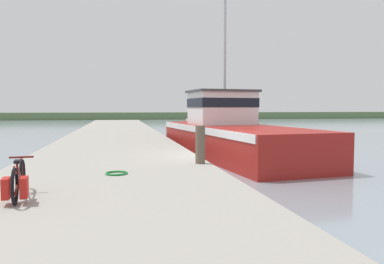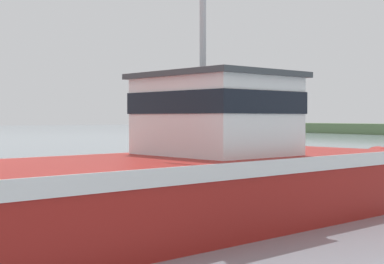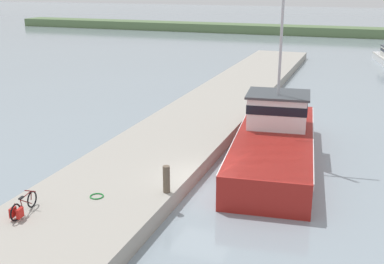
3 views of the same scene
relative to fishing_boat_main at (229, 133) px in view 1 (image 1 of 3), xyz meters
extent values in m
plane|color=#84939E|center=(-2.11, -5.27, -1.12)|extent=(320.00, 320.00, 0.00)
cube|color=#A39E93|center=(-5.61, -5.27, -0.76)|extent=(5.77, 80.00, 0.73)
cube|color=#567047|center=(27.89, 61.20, -0.39)|extent=(180.00, 5.00, 1.46)
cube|color=maroon|center=(0.06, -0.56, -0.37)|extent=(5.10, 12.45, 1.52)
cone|color=maroon|center=(-0.76, 6.53, -0.37)|extent=(1.68, 2.33, 1.44)
cube|color=white|center=(0.06, -0.56, 0.24)|extent=(5.15, 12.22, 0.30)
cube|color=white|center=(-0.11, 0.95, 1.22)|extent=(3.24, 2.80, 1.66)
cube|color=black|center=(-0.11, 0.95, 1.51)|extent=(3.31, 2.86, 0.46)
cube|color=#3D4247|center=(-0.11, 0.95, 2.11)|extent=(3.50, 3.02, 0.12)
cylinder|color=#B2B2B7|center=(-0.07, 0.58, 5.71)|extent=(0.14, 0.14, 7.08)
cube|color=silver|center=(6.01, 34.91, -0.74)|extent=(2.77, 6.80, 0.78)
cone|color=silver|center=(6.80, 31.07, -0.74)|extent=(0.96, 1.32, 0.74)
cube|color=beige|center=(6.01, 34.91, -0.43)|extent=(2.78, 6.67, 0.16)
cube|color=beige|center=(6.18, 34.09, 0.20)|extent=(1.56, 2.24, 1.10)
cube|color=black|center=(6.18, 34.09, 0.39)|extent=(1.59, 2.29, 0.31)
cube|color=#3D4247|center=(6.18, 34.09, 0.81)|extent=(1.69, 2.42, 0.12)
torus|color=black|center=(-7.13, -11.23, -0.08)|extent=(0.13, 0.64, 0.64)
torus|color=black|center=(-7.27, -10.14, -0.08)|extent=(0.13, 0.64, 0.64)
cylinder|color=maroon|center=(-7.15, -11.05, -0.15)|extent=(0.08, 0.37, 0.18)
cylinder|color=maroon|center=(-7.18, -10.82, 0.02)|extent=(0.05, 0.15, 0.49)
cylinder|color=maroon|center=(-7.16, -11.00, 0.09)|extent=(0.10, 0.49, 0.36)
cylinder|color=maroon|center=(-7.22, -10.54, 0.01)|extent=(0.12, 0.70, 0.49)
cylinder|color=maroon|center=(-7.22, -10.49, 0.25)|extent=(0.11, 0.57, 0.05)
cylinder|color=maroon|center=(-7.26, -10.17, 0.08)|extent=(0.05, 0.10, 0.33)
cylinder|color=maroon|center=(-7.26, -10.21, 0.29)|extent=(0.44, 0.09, 0.04)
cube|color=black|center=(-7.18, -10.80, 0.29)|extent=(0.13, 0.25, 0.05)
cube|color=red|center=(-7.28, -11.20, -0.11)|extent=(0.16, 0.33, 0.35)
cube|color=red|center=(-7.00, -11.16, -0.11)|extent=(0.16, 0.33, 0.35)
cylinder|color=brown|center=(-3.04, -7.18, 0.16)|extent=(0.29, 0.29, 1.12)
torus|color=#197A2D|center=(-5.46, -8.53, -0.37)|extent=(0.55, 0.55, 0.05)
camera|label=1|loc=(-5.39, -17.92, 1.24)|focal=35.00mm
camera|label=2|loc=(10.05, -6.85, 1.20)|focal=55.00mm
camera|label=3|loc=(3.99, -23.53, 7.76)|focal=45.00mm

